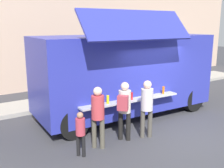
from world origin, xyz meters
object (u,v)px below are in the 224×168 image
at_px(trash_bin, 157,78).
at_px(customer_front_ordering, 147,104).
at_px(food_truck_main, 125,72).
at_px(child_near_queue, 80,130).
at_px(customer_mid_with_backpack, 124,106).
at_px(customer_rear_waiting, 98,112).

relative_size(trash_bin, customer_front_ordering, 0.61).
height_order(food_truck_main, customer_front_ordering, food_truck_main).
relative_size(trash_bin, child_near_queue, 0.89).
xyz_separation_m(customer_front_ordering, child_near_queue, (-2.09, 0.03, -0.32)).
xyz_separation_m(trash_bin, customer_mid_with_backpack, (-5.10, -4.13, 0.52)).
xyz_separation_m(customer_front_ordering, customer_mid_with_backpack, (-0.66, 0.18, 0.02)).
bearing_deg(trash_bin, child_near_queue, -146.80).
bearing_deg(customer_front_ordering, food_truck_main, 4.28).
xyz_separation_m(customer_mid_with_backpack, child_near_queue, (-1.43, -0.15, -0.34)).
bearing_deg(food_truck_main, child_near_queue, -142.21).
bearing_deg(child_near_queue, customer_rear_waiting, -21.03).
distance_m(customer_front_ordering, child_near_queue, 2.12).
relative_size(customer_front_ordering, customer_rear_waiting, 1.01).
height_order(customer_front_ordering, customer_mid_with_backpack, customer_front_ordering).
bearing_deg(customer_front_ordering, customer_rear_waiting, 106.39).
bearing_deg(trash_bin, customer_front_ordering, -135.88).
height_order(food_truck_main, customer_mid_with_backpack, food_truck_main).
bearing_deg(customer_rear_waiting, customer_front_ordering, -52.65).
distance_m(customer_front_ordering, customer_mid_with_backpack, 0.68).
distance_m(food_truck_main, customer_rear_waiting, 2.89).
distance_m(trash_bin, customer_mid_with_backpack, 6.58).
bearing_deg(customer_front_ordering, child_near_queue, 112.43).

